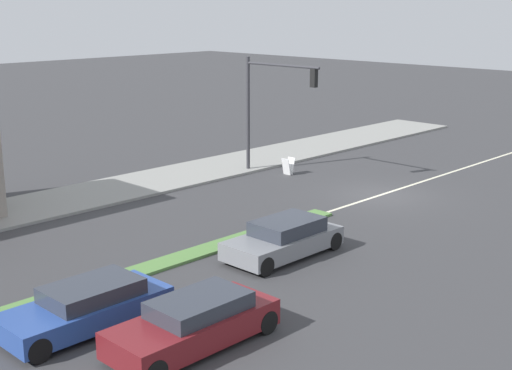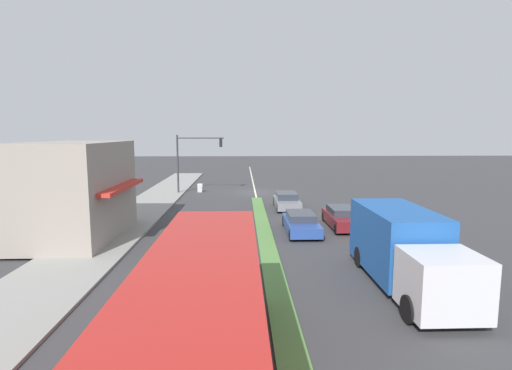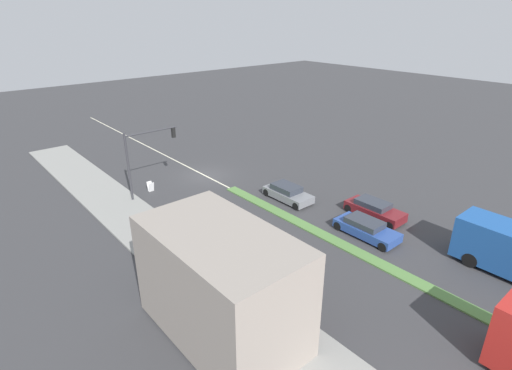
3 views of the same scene
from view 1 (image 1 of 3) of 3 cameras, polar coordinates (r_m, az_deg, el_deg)
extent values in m
cube|color=beige|center=(31.97, 9.93, -0.79)|extent=(0.16, 60.00, 0.01)
cylinder|color=#333338|center=(35.56, -0.64, 5.74)|extent=(0.18, 0.18, 5.60)
cylinder|color=#333338|center=(33.73, 2.09, 9.54)|extent=(4.50, 0.12, 0.12)
cube|color=black|center=(32.49, 4.66, 8.53)|extent=(0.28, 0.24, 0.84)
sphere|color=red|center=(32.57, 4.81, 9.02)|extent=(0.18, 0.18, 0.18)
sphere|color=gold|center=(32.59, 4.80, 8.55)|extent=(0.18, 0.18, 0.18)
sphere|color=green|center=(32.62, 4.79, 8.07)|extent=(0.18, 0.18, 0.18)
cube|color=silver|center=(35.33, 2.77, 1.55)|extent=(0.45, 0.21, 0.84)
cube|color=silver|center=(35.10, 2.42, 1.47)|extent=(0.45, 0.21, 0.84)
cube|color=slate|center=(23.85, 2.17, -4.64)|extent=(1.82, 4.24, 0.60)
cube|color=#2D333D|center=(23.83, 2.53, -3.31)|extent=(1.55, 2.33, 0.47)
cylinder|color=black|center=(22.20, 0.73, -6.53)|extent=(0.22, 0.62, 0.62)
cylinder|color=black|center=(23.28, -2.17, -5.53)|extent=(0.22, 0.62, 0.62)
cylinder|color=black|center=(24.65, 6.26, -4.46)|extent=(0.22, 0.62, 0.62)
cylinder|color=black|center=(25.63, 3.41, -3.67)|extent=(0.22, 0.62, 0.62)
cube|color=#284793|center=(19.27, -13.48, -9.78)|extent=(1.82, 4.44, 0.59)
cube|color=#2D333D|center=(19.18, -13.00, -8.23)|extent=(1.54, 2.44, 0.42)
cylinder|color=black|center=(17.90, -17.02, -12.52)|extent=(0.22, 0.63, 0.63)
cylinder|color=black|center=(19.21, -19.41, -10.81)|extent=(0.22, 0.63, 0.63)
cylinder|color=black|center=(19.66, -7.66, -9.49)|extent=(0.22, 0.63, 0.63)
cylinder|color=black|center=(20.86, -10.43, -8.17)|extent=(0.22, 0.63, 0.63)
cube|color=maroon|center=(17.85, -5.06, -11.30)|extent=(1.76, 4.41, 0.67)
cube|color=#2D333D|center=(17.76, -4.55, -9.51)|extent=(1.49, 2.43, 0.41)
cylinder|color=black|center=(17.53, -11.33, -12.75)|extent=(0.22, 0.62, 0.62)
cylinder|color=black|center=(18.54, 0.85, -10.89)|extent=(0.22, 0.62, 0.62)
cylinder|color=black|center=(19.55, -2.50, -9.52)|extent=(0.22, 0.62, 0.62)
camera|label=2|loc=(23.40, -81.48, -3.58)|focal=28.00mm
camera|label=3|loc=(37.05, -54.74, 17.74)|focal=28.00mm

